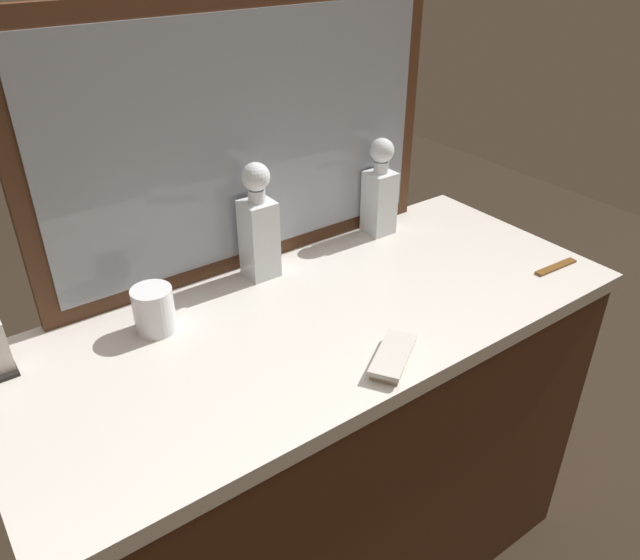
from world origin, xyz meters
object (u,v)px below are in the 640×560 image
at_px(crystal_decanter_right, 259,232).
at_px(tortoiseshell_comb, 556,267).
at_px(crystal_decanter_front, 379,196).
at_px(crystal_tumbler_left, 154,311).
at_px(silver_brush_left, 393,357).

distance_m(crystal_decanter_right, tortoiseshell_comb, 0.73).
bearing_deg(crystal_decanter_front, tortoiseshell_comb, -61.30).
bearing_deg(crystal_decanter_front, crystal_tumbler_left, -173.37).
distance_m(crystal_decanter_front, silver_brush_left, 0.57).
height_order(silver_brush_left, tortoiseshell_comb, silver_brush_left).
bearing_deg(crystal_decanter_right, crystal_decanter_front, 1.52).
height_order(crystal_tumbler_left, tortoiseshell_comb, crystal_tumbler_left).
relative_size(crystal_decanter_right, crystal_decanter_front, 1.08).
xyz_separation_m(silver_brush_left, tortoiseshell_comb, (0.57, 0.04, -0.01)).
bearing_deg(silver_brush_left, crystal_decanter_front, 52.41).
xyz_separation_m(crystal_decanter_right, tortoiseshell_comb, (0.60, -0.40, -0.11)).
distance_m(silver_brush_left, tortoiseshell_comb, 0.57).
bearing_deg(crystal_tumbler_left, crystal_decanter_right, 13.00).
bearing_deg(crystal_decanter_right, silver_brush_left, -86.08).
height_order(crystal_decanter_right, crystal_tumbler_left, crystal_decanter_right).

